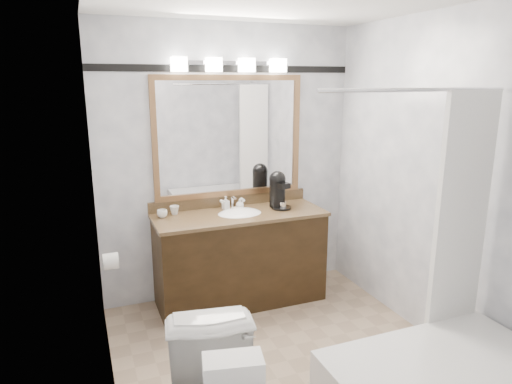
{
  "coord_description": "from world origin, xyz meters",
  "views": [
    {
      "loc": [
        -1.3,
        -2.66,
        2.01
      ],
      "look_at": [
        -0.11,
        0.35,
        1.21
      ],
      "focal_mm": 32.0,
      "sensor_mm": 36.0,
      "label": 1
    }
  ],
  "objects": [
    {
      "name": "room",
      "position": [
        0.0,
        0.0,
        1.25
      ],
      "size": [
        2.42,
        2.62,
        2.52
      ],
      "color": "#9F866B",
      "rests_on": "ground"
    },
    {
      "name": "accent_stripe",
      "position": [
        0.0,
        1.29,
        2.1
      ],
      "size": [
        2.4,
        0.01,
        0.06
      ],
      "primitive_type": "cube",
      "color": "black",
      "rests_on": "room"
    },
    {
      "name": "cup_left",
      "position": [
        -0.66,
        1.14,
        0.88
      ],
      "size": [
        0.09,
        0.09,
        0.07
      ],
      "primitive_type": "imported",
      "rotation": [
        0.0,
        0.0,
        0.09
      ],
      "color": "white",
      "rests_on": "vanity"
    },
    {
      "name": "soap_bottle_a",
      "position": [
        -0.07,
        1.19,
        0.91
      ],
      "size": [
        0.06,
        0.07,
        0.12
      ],
      "primitive_type": "imported",
      "rotation": [
        0.0,
        0.0,
        0.21
      ],
      "color": "white",
      "rests_on": "vanity"
    },
    {
      "name": "soap_bar",
      "position": [
        0.0,
        1.13,
        0.86
      ],
      "size": [
        0.08,
        0.07,
        0.02
      ],
      "primitive_type": "cube",
      "rotation": [
        0.0,
        0.0,
        0.33
      ],
      "color": "beige",
      "rests_on": "vanity"
    },
    {
      "name": "soap_bottle_b",
      "position": [
        0.05,
        1.16,
        0.9
      ],
      "size": [
        0.08,
        0.08,
        0.09
      ],
      "primitive_type": "imported",
      "rotation": [
        0.0,
        0.0,
        -0.16
      ],
      "color": "white",
      "rests_on": "vanity"
    },
    {
      "name": "tp_roll",
      "position": [
        -1.14,
        0.66,
        0.7
      ],
      "size": [
        0.11,
        0.12,
        0.12
      ],
      "primitive_type": "cylinder",
      "rotation": [
        0.0,
        1.57,
        0.0
      ],
      "color": "white",
      "rests_on": "room"
    },
    {
      "name": "mirror",
      "position": [
        0.0,
        1.28,
        1.5
      ],
      "size": [
        1.4,
        0.04,
        1.1
      ],
      "color": "olive",
      "rests_on": "room"
    },
    {
      "name": "cup_right",
      "position": [
        -0.55,
        1.19,
        0.89
      ],
      "size": [
        0.09,
        0.09,
        0.08
      ],
      "primitive_type": "imported",
      "rotation": [
        0.0,
        0.0,
        0.05
      ],
      "color": "white",
      "rests_on": "vanity"
    },
    {
      "name": "vanity",
      "position": [
        0.0,
        1.02,
        0.44
      ],
      "size": [
        1.53,
        0.58,
        0.97
      ],
      "color": "black",
      "rests_on": "ground"
    },
    {
      "name": "bathtub",
      "position": [
        0.55,
        -0.9,
        0.28
      ],
      "size": [
        1.3,
        0.75,
        1.96
      ],
      "color": "white",
      "rests_on": "ground"
    },
    {
      "name": "tissue_box",
      "position": [
        -0.79,
        -1.12,
        0.87
      ],
      "size": [
        0.27,
        0.18,
        0.1
      ],
      "primitive_type": "cube",
      "rotation": [
        0.0,
        0.0,
        -0.21
      ],
      "color": "white",
      "rests_on": "toilet"
    },
    {
      "name": "vanity_light_bar",
      "position": [
        0.0,
        1.23,
        2.13
      ],
      "size": [
        1.02,
        0.14,
        0.12
      ],
      "color": "silver",
      "rests_on": "room"
    },
    {
      "name": "coffee_maker",
      "position": [
        0.39,
        1.06,
        1.03
      ],
      "size": [
        0.18,
        0.22,
        0.34
      ],
      "rotation": [
        0.0,
        0.0,
        0.28
      ],
      "color": "black",
      "rests_on": "vanity"
    }
  ]
}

